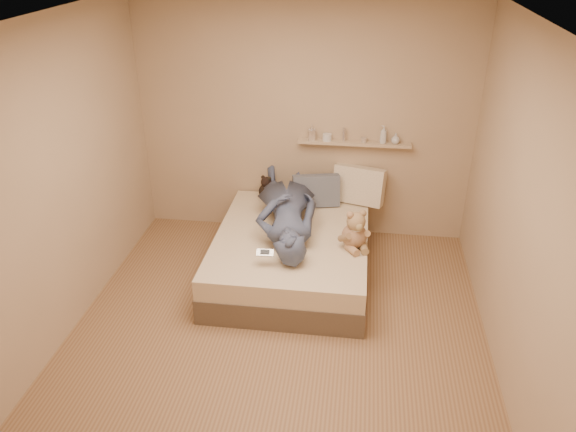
# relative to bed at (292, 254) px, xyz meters

# --- Properties ---
(room) EXTENTS (3.80, 3.80, 3.80)m
(room) POSITION_rel_bed_xyz_m (0.00, -0.93, 1.08)
(room) COLOR #8E6D49
(room) RESTS_ON ground
(bed) EXTENTS (1.50, 1.90, 0.45)m
(bed) POSITION_rel_bed_xyz_m (0.00, 0.00, 0.00)
(bed) COLOR brown
(bed) RESTS_ON floor
(game_console) EXTENTS (0.16, 0.07, 0.05)m
(game_console) POSITION_rel_bed_xyz_m (-0.16, -0.60, 0.36)
(game_console) COLOR #A8ACAF
(game_console) RESTS_ON bed
(teddy_bear) EXTENTS (0.31, 0.32, 0.40)m
(teddy_bear) POSITION_rel_bed_xyz_m (0.62, -0.17, 0.39)
(teddy_bear) COLOR #9A7654
(teddy_bear) RESTS_ON bed
(dark_plush) EXTENTS (0.18, 0.18, 0.27)m
(dark_plush) POSITION_rel_bed_xyz_m (-0.38, 0.77, 0.34)
(dark_plush) COLOR black
(dark_plush) RESTS_ON bed
(pillow_cream) EXTENTS (0.59, 0.38, 0.42)m
(pillow_cream) POSITION_rel_bed_xyz_m (0.63, 0.83, 0.43)
(pillow_cream) COLOR beige
(pillow_cream) RESTS_ON bed
(pillow_grey) EXTENTS (0.53, 0.31, 0.36)m
(pillow_grey) POSITION_rel_bed_xyz_m (0.17, 0.69, 0.40)
(pillow_grey) COLOR slate
(pillow_grey) RESTS_ON bed
(person) EXTENTS (0.89, 1.77, 0.40)m
(person) POSITION_rel_bed_xyz_m (-0.07, 0.16, 0.43)
(person) COLOR #404664
(person) RESTS_ON bed
(wall_shelf) EXTENTS (1.20, 0.12, 0.03)m
(wall_shelf) POSITION_rel_bed_xyz_m (0.55, 0.91, 0.88)
(wall_shelf) COLOR tan
(wall_shelf) RESTS_ON wall_back
(shelf_bottles) EXTENTS (0.97, 0.10, 0.19)m
(shelf_bottles) POSITION_rel_bed_xyz_m (0.57, 0.91, 0.96)
(shelf_bottles) COLOR silver
(shelf_bottles) RESTS_ON wall_shelf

